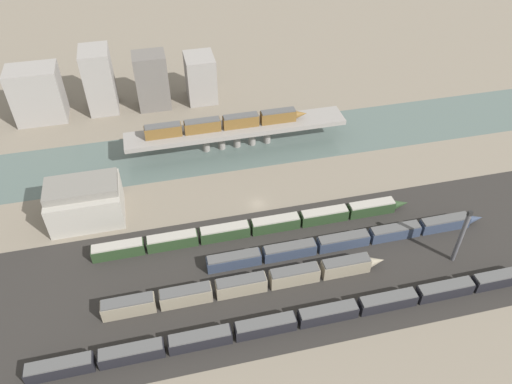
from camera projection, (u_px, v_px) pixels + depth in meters
The scene contains 15 objects.
ground_plane at pixel (257, 204), 134.50m from camera, with size 400.00×400.00×0.00m, color #756B5B.
railbed_yard at pixel (281, 271), 116.86m from camera, with size 280.00×42.00×0.01m, color #282623.
river_water at pixel (237, 146), 154.70m from camera, with size 320.00×23.91×0.01m, color #4C5B56.
bridge at pixel (237, 130), 150.81m from camera, with size 66.92×8.91×7.14m.
train_on_bridge at pixel (226, 123), 148.23m from camera, with size 49.21×2.85×3.87m.
train_yard_near at pixel (305, 318), 105.07m from camera, with size 113.33×2.95×3.40m.
train_yard_mid at pixel (247, 284), 111.39m from camera, with size 64.88×3.03×4.13m.
train_yard_far at pixel (350, 240), 122.17m from camera, with size 71.94×2.93×3.43m.
train_yard_outer at pixel (256, 227), 125.46m from camera, with size 81.92×2.96×3.57m.
warehouse_building at pixel (85, 201), 127.38m from camera, with size 18.30×13.61×11.22m.
signal_tower at pixel (461, 237), 114.60m from camera, with size 1.03×1.03×15.78m.
city_block_far_left at pixel (37, 94), 160.82m from camera, with size 15.74×10.68×18.10m, color gray.
city_block_left at pixel (99, 80), 164.61m from camera, with size 9.28×11.99×21.35m, color gray.
city_block_center at pixel (152, 81), 166.57m from camera, with size 10.63×8.87×19.05m, color #605B56.
city_block_right at pixel (201, 78), 171.33m from camera, with size 9.75×11.69×15.95m, color gray.
Camera 1 is at (-23.09, -96.64, 90.71)m, focal length 35.00 mm.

